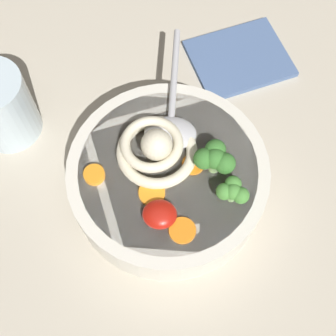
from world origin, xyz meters
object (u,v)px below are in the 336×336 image
(soup_spoon, at_px, (171,123))
(folded_napkin, at_px, (239,58))
(noodle_pile, at_px, (156,148))
(drinking_glass, at_px, (0,107))
(soup_bowl, at_px, (168,178))

(soup_spoon, bearing_deg, folded_napkin, -30.91)
(noodle_pile, xyz_separation_m, folded_napkin, (-0.10, -0.18, -0.07))
(soup_spoon, relative_size, drinking_glass, 1.78)
(soup_spoon, bearing_deg, noodle_pile, 157.57)
(noodle_pile, height_order, folded_napkin, noodle_pile)
(noodle_pile, xyz_separation_m, soup_spoon, (-0.01, -0.04, -0.00))
(soup_bowl, xyz_separation_m, noodle_pile, (0.02, -0.02, 0.04))
(noodle_pile, distance_m, drinking_glass, 0.20)
(soup_bowl, bearing_deg, noodle_pile, -48.96)
(soup_bowl, distance_m, folded_napkin, 0.22)
(noodle_pile, distance_m, soup_spoon, 0.04)
(soup_spoon, distance_m, drinking_glass, 0.21)
(noodle_pile, height_order, soup_spoon, noodle_pile)
(soup_bowl, bearing_deg, folded_napkin, -112.77)
(folded_napkin, bearing_deg, drinking_glass, 24.04)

